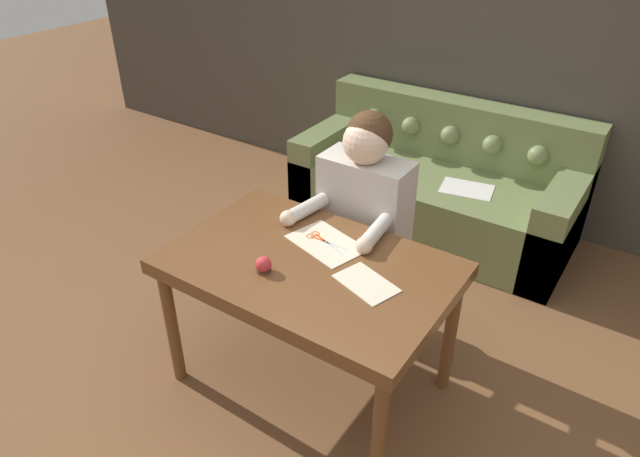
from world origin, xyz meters
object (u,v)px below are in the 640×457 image
(dining_table, at_px, (309,276))
(couch, at_px, (437,187))
(pin_cushion, at_px, (264,265))
(person, at_px, (363,221))
(scissors, at_px, (321,240))

(dining_table, xyz_separation_m, couch, (-0.12, 1.73, -0.35))
(couch, height_order, pin_cushion, couch)
(dining_table, xyz_separation_m, pin_cushion, (-0.12, -0.17, 0.11))
(dining_table, distance_m, pin_cushion, 0.23)
(person, bearing_deg, scissors, -90.97)
(dining_table, relative_size, person, 1.01)
(dining_table, height_order, person, person)
(dining_table, bearing_deg, pin_cushion, -125.31)
(couch, relative_size, scissors, 8.07)
(couch, xyz_separation_m, person, (0.07, -1.18, 0.34))
(scissors, relative_size, pin_cushion, 3.28)
(person, bearing_deg, dining_table, -85.29)
(scissors, bearing_deg, couch, 92.47)
(person, xyz_separation_m, scissors, (-0.01, -0.38, 0.09))
(couch, distance_m, person, 1.23)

